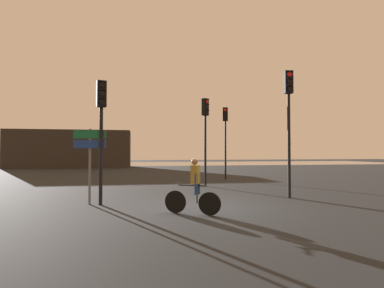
{
  "coord_description": "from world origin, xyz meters",
  "views": [
    {
      "loc": [
        -2.03,
        -9.57,
        1.79
      ],
      "look_at": [
        0.5,
        5.0,
        2.2
      ],
      "focal_mm": 28.0,
      "sensor_mm": 36.0,
      "label": 1
    }
  ],
  "objects_px": {
    "traffic_light_near_right": "(289,110)",
    "direction_sign_post": "(90,152)",
    "traffic_light_center": "(205,125)",
    "distant_building": "(71,149)",
    "cyclist": "(194,186)",
    "traffic_light_far_right": "(225,130)",
    "traffic_light_near_left": "(101,118)"
  },
  "relations": [
    {
      "from": "traffic_light_near_right",
      "to": "direction_sign_post",
      "type": "bearing_deg",
      "value": 10.45
    },
    {
      "from": "traffic_light_center",
      "to": "direction_sign_post",
      "type": "distance_m",
      "value": 7.08
    },
    {
      "from": "distant_building",
      "to": "cyclist",
      "type": "distance_m",
      "value": 30.37
    },
    {
      "from": "distant_building",
      "to": "traffic_light_far_right",
      "type": "relative_size",
      "value": 2.87
    },
    {
      "from": "traffic_light_far_right",
      "to": "traffic_light_near_right",
      "type": "xyz_separation_m",
      "value": [
        0.23,
        -8.2,
        0.16
      ]
    },
    {
      "from": "traffic_light_near_left",
      "to": "direction_sign_post",
      "type": "xyz_separation_m",
      "value": [
        -0.39,
        0.14,
        -1.17
      ]
    },
    {
      "from": "traffic_light_center",
      "to": "cyclist",
      "type": "relative_size",
      "value": 2.86
    },
    {
      "from": "traffic_light_far_right",
      "to": "cyclist",
      "type": "xyz_separation_m",
      "value": [
        -4.04,
        -10.68,
        -2.48
      ]
    },
    {
      "from": "distant_building",
      "to": "direction_sign_post",
      "type": "height_order",
      "value": "distant_building"
    },
    {
      "from": "traffic_light_near_right",
      "to": "direction_sign_post",
      "type": "height_order",
      "value": "traffic_light_near_right"
    },
    {
      "from": "traffic_light_near_right",
      "to": "cyclist",
      "type": "relative_size",
      "value": 3.11
    },
    {
      "from": "traffic_light_center",
      "to": "cyclist",
      "type": "xyz_separation_m",
      "value": [
        -1.85,
        -6.9,
        -2.39
      ]
    },
    {
      "from": "traffic_light_center",
      "to": "traffic_light_far_right",
      "type": "bearing_deg",
      "value": -153.82
    },
    {
      "from": "traffic_light_near_left",
      "to": "direction_sign_post",
      "type": "relative_size",
      "value": 1.63
    },
    {
      "from": "traffic_light_center",
      "to": "traffic_light_near_right",
      "type": "bearing_deg",
      "value": 85.06
    },
    {
      "from": "direction_sign_post",
      "to": "traffic_light_far_right",
      "type": "bearing_deg",
      "value": -124.09
    },
    {
      "from": "distant_building",
      "to": "traffic_light_center",
      "type": "bearing_deg",
      "value": -62.35
    },
    {
      "from": "traffic_light_near_right",
      "to": "direction_sign_post",
      "type": "xyz_separation_m",
      "value": [
        -7.53,
        -0.28,
        -1.67
      ]
    },
    {
      "from": "distant_building",
      "to": "traffic_light_far_right",
      "type": "bearing_deg",
      "value": -52.96
    },
    {
      "from": "direction_sign_post",
      "to": "traffic_light_center",
      "type": "bearing_deg",
      "value": -130.74
    },
    {
      "from": "traffic_light_near_right",
      "to": "cyclist",
      "type": "distance_m",
      "value": 5.6
    },
    {
      "from": "distant_building",
      "to": "traffic_light_near_right",
      "type": "height_order",
      "value": "traffic_light_near_right"
    },
    {
      "from": "traffic_light_center",
      "to": "direction_sign_post",
      "type": "height_order",
      "value": "traffic_light_center"
    },
    {
      "from": "distant_building",
      "to": "traffic_light_near_right",
      "type": "bearing_deg",
      "value": -62.17
    },
    {
      "from": "traffic_light_near_left",
      "to": "traffic_light_far_right",
      "type": "xyz_separation_m",
      "value": [
        6.91,
        8.61,
        0.34
      ]
    },
    {
      "from": "traffic_light_far_right",
      "to": "traffic_light_near_left",
      "type": "bearing_deg",
      "value": 73.59
    },
    {
      "from": "traffic_light_center",
      "to": "traffic_light_near_left",
      "type": "bearing_deg",
      "value": 12.05
    },
    {
      "from": "traffic_light_near_right",
      "to": "traffic_light_far_right",
      "type": "bearing_deg",
      "value": -80.06
    },
    {
      "from": "direction_sign_post",
      "to": "cyclist",
      "type": "distance_m",
      "value": 4.05
    },
    {
      "from": "distant_building",
      "to": "direction_sign_post",
      "type": "xyz_separation_m",
      "value": [
        6.35,
        -26.57,
        -0.39
      ]
    },
    {
      "from": "traffic_light_near_left",
      "to": "traffic_light_far_right",
      "type": "height_order",
      "value": "traffic_light_far_right"
    },
    {
      "from": "traffic_light_far_right",
      "to": "direction_sign_post",
      "type": "bearing_deg",
      "value": 71.59
    }
  ]
}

